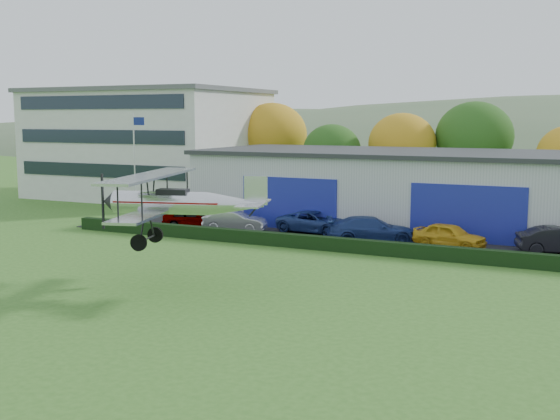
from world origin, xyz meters
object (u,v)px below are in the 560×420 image
at_px(car_2, 315,222).
at_px(car_5, 559,240).
at_px(hangar, 483,191).
at_px(office_block, 150,143).
at_px(flagpole, 135,156).
at_px(car_3, 371,230).
at_px(car_4, 449,236).
at_px(car_0, 193,217).
at_px(biplane, 175,201).
at_px(car_1, 235,221).

bearing_deg(car_2, car_5, -87.18).
relative_size(hangar, office_block, 1.97).
height_order(hangar, car_5, hangar).
distance_m(flagpole, car_3, 20.16).
bearing_deg(car_4, car_0, 103.10).
height_order(flagpole, biplane, flagpole).
relative_size(flagpole, car_5, 1.74).
distance_m(flagpole, car_4, 24.72).
distance_m(flagpole, car_2, 15.63).
height_order(car_0, car_1, same).
bearing_deg(car_1, car_4, -101.97).
bearing_deg(car_5, car_1, 75.73).
relative_size(hangar, car_1, 9.53).
bearing_deg(car_3, car_2, 42.91).
bearing_deg(car_2, office_block, 64.80).
height_order(flagpole, car_5, flagpole).
height_order(car_4, biplane, biplane).
xyz_separation_m(car_2, car_5, (15.15, -0.66, 0.05)).
bearing_deg(biplane, car_3, 56.84).
xyz_separation_m(flagpole, car_2, (15.09, -0.68, -4.02)).
xyz_separation_m(car_4, car_5, (5.95, 0.88, 0.03)).
distance_m(car_0, biplane, 17.13).
relative_size(car_3, biplane, 0.62).
height_order(car_2, biplane, biplane).
relative_size(office_block, biplane, 2.34).
xyz_separation_m(car_4, biplane, (-9.32, -14.66, 3.22)).
relative_size(hangar, flagpole, 5.08).
height_order(car_3, car_5, car_3).
bearing_deg(flagpole, car_4, -5.24).
xyz_separation_m(flagpole, car_1, (9.98, -2.48, -4.03)).
bearing_deg(flagpole, car_5, -2.55).
distance_m(car_1, car_4, 14.31).
xyz_separation_m(car_0, car_2, (8.56, 1.65, 0.01)).
distance_m(car_2, biplane, 16.52).
relative_size(hangar, car_3, 7.38).
relative_size(car_1, car_5, 0.93).
xyz_separation_m(car_3, biplane, (-4.64, -14.32, 3.15)).
bearing_deg(car_3, flagpole, 58.07).
xyz_separation_m(car_3, car_5, (10.63, 1.22, -0.04)).
bearing_deg(biplane, flagpole, 116.35).
bearing_deg(hangar, car_5, -53.84).
xyz_separation_m(office_block, biplane, (23.08, -29.89, -1.21)).
distance_m(hangar, car_0, 20.24).
bearing_deg(flagpole, car_0, -19.67).
bearing_deg(office_block, car_5, -20.51).
bearing_deg(car_5, hangar, 18.68).
distance_m(car_1, car_5, 20.29).
bearing_deg(hangar, car_2, -145.79).
distance_m(hangar, car_5, 9.26).
distance_m(hangar, office_block, 33.84).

